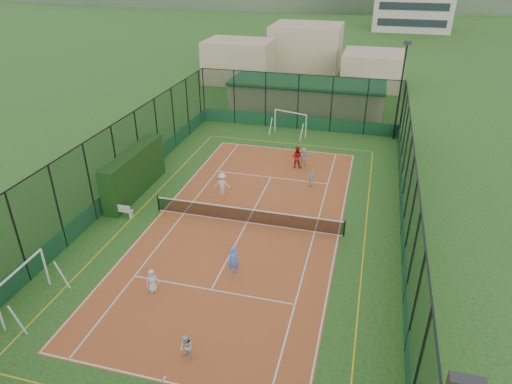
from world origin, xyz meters
TOP-DOWN VIEW (x-y plane):
  - ground at (0.00, 0.00)m, footprint 300.00×300.00m
  - court_slab at (0.00, 0.00)m, footprint 11.17×23.97m
  - tennis_net at (0.00, 0.00)m, footprint 11.67×0.12m
  - perimeter_fence at (0.00, 0.00)m, footprint 18.12×34.12m
  - floodlight_ne at (8.60, 16.60)m, footprint 0.60×0.26m
  - clubhouse at (0.00, 22.00)m, footprint 15.20×7.20m
  - hedge_left at (-8.30, 1.85)m, footprint 1.03×6.84m
  - white_bench at (-7.80, -1.24)m, footprint 1.67×0.49m
  - futsal_goal_near at (-7.82, -9.59)m, footprint 3.26×1.01m
  - futsal_goal_far at (-0.34, 15.38)m, footprint 3.30×1.78m
  - child_near_left at (-2.68, -7.18)m, footprint 0.71×0.70m
  - child_near_mid at (0.68, -4.87)m, footprint 0.68×0.57m
  - child_near_right at (0.49, -10.64)m, footprint 0.74×0.70m
  - child_far_left at (-2.57, 3.03)m, footprint 1.05×0.65m
  - child_far_right at (3.03, 5.71)m, footprint 0.75×0.39m
  - child_far_back at (1.89, 9.09)m, footprint 1.39×0.88m
  - coach at (1.47, 8.60)m, footprint 0.87×0.71m
  - tennis_balls at (-0.64, 1.21)m, footprint 6.39×1.61m

SIDE VIEW (x-z plane):
  - ground at x=0.00m, z-range 0.00..0.00m
  - court_slab at x=0.00m, z-range 0.00..0.01m
  - tennis_balls at x=-0.64m, z-range 0.01..0.08m
  - white_bench at x=-7.80m, z-range 0.00..0.94m
  - tennis_net at x=0.00m, z-range 0.00..1.06m
  - child_near_right at x=0.49m, z-range 0.01..1.22m
  - child_far_right at x=3.03m, z-range 0.01..1.23m
  - child_near_left at x=-2.68m, z-range 0.01..1.24m
  - child_far_back at x=1.89m, z-range 0.01..1.44m
  - child_far_left at x=-2.57m, z-range 0.01..1.59m
  - child_near_mid at x=0.68m, z-range 0.01..1.59m
  - coach at x=1.47m, z-range 0.01..1.70m
  - futsal_goal_far at x=-0.34m, z-range 0.00..2.04m
  - futsal_goal_near at x=-7.82m, z-range 0.00..2.09m
  - hedge_left at x=-8.30m, z-range 0.00..2.99m
  - clubhouse at x=0.00m, z-range 0.00..3.15m
  - perimeter_fence at x=0.00m, z-range 0.00..5.00m
  - floodlight_ne at x=8.60m, z-range 0.00..8.25m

